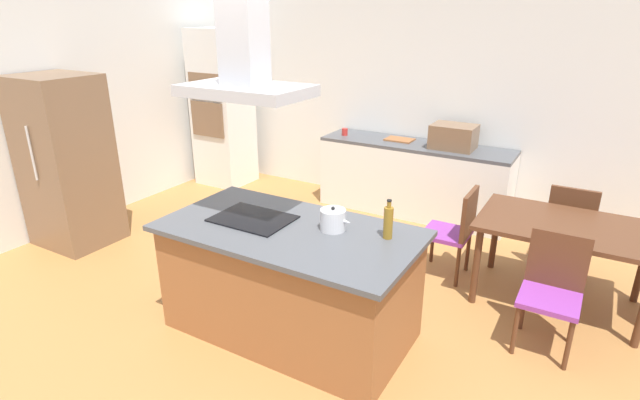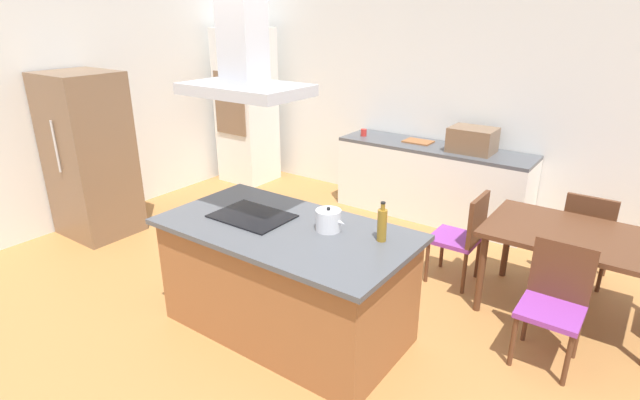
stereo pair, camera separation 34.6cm
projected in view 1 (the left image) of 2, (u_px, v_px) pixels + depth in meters
name	position (u px, v px, depth m)	size (l,w,h in m)	color
ground	(369.00, 256.00, 5.23)	(16.00, 16.00, 0.00)	#AD753D
wall_back	(433.00, 102.00, 6.15)	(7.20, 0.10, 2.70)	white
wall_left	(95.00, 105.00, 5.96)	(0.10, 8.80, 2.70)	white
kitchen_island	(290.00, 281.00, 3.85)	(1.95, 1.04, 0.90)	#995B33
cooktop	(253.00, 219.00, 3.85)	(0.60, 0.44, 0.01)	black
tea_kettle	(333.00, 220.00, 3.64)	(0.24, 0.19, 0.18)	silver
olive_oil_bottle	(388.00, 222.00, 3.49)	(0.07, 0.07, 0.29)	olive
back_counter	(413.00, 178.00, 6.20)	(2.34, 0.62, 0.90)	white
countertop_microwave	(454.00, 137.00, 5.78)	(0.50, 0.38, 0.28)	brown
coffee_mug_red	(345.00, 132.00, 6.43)	(0.08, 0.08, 0.09)	red
cutting_board	(399.00, 140.00, 6.19)	(0.34, 0.24, 0.02)	#995B33
wall_oven_stack	(223.00, 108.00, 7.12)	(0.70, 0.66, 2.20)	white
refrigerator	(66.00, 162.00, 5.27)	(0.80, 0.73, 1.82)	brown
dining_table	(566.00, 233.00, 4.17)	(1.40, 0.90, 0.75)	#59331E
chair_at_left_end	(456.00, 228.00, 4.66)	(0.42, 0.42, 0.89)	purple
chair_facing_island	(553.00, 285.00, 3.69)	(0.42, 0.42, 0.89)	purple
chair_facing_back_wall	(570.00, 223.00, 4.76)	(0.42, 0.42, 0.89)	purple
range_hood	(244.00, 59.00, 3.42)	(0.90, 0.55, 0.78)	#ADADB2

